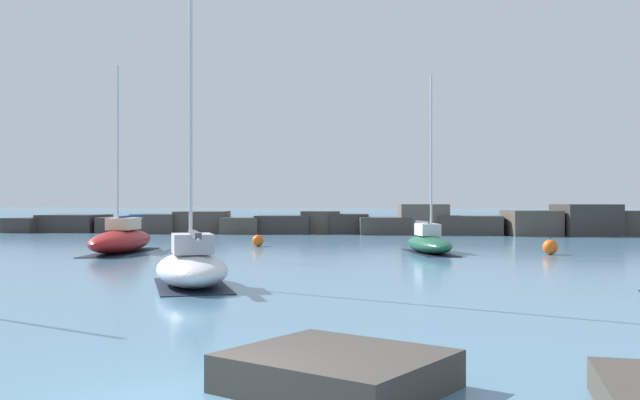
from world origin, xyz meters
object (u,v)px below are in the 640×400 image
object	(u,v)px
sailboat_moored_1	(429,242)
sailboat_moored_3	(122,239)
sailboat_moored_5	(192,266)
mooring_buoy_orange_near	(550,247)
mooring_buoy_far_side	(258,241)

from	to	relation	value
sailboat_moored_1	sailboat_moored_3	world-z (taller)	sailboat_moored_3
sailboat_moored_5	mooring_buoy_orange_near	size ratio (longest dim) A/B	10.59
sailboat_moored_3	mooring_buoy_far_side	world-z (taller)	sailboat_moored_3
sailboat_moored_3	sailboat_moored_5	size ratio (longest dim) A/B	0.96
sailboat_moored_1	mooring_buoy_far_side	bearing A→B (deg)	157.85
sailboat_moored_3	sailboat_moored_5	distance (m)	16.59
sailboat_moored_1	mooring_buoy_far_side	world-z (taller)	sailboat_moored_1
sailboat_moored_5	sailboat_moored_3	bearing A→B (deg)	121.33
sailboat_moored_3	sailboat_moored_5	bearing A→B (deg)	-58.67
sailboat_moored_3	mooring_buoy_orange_near	xyz separation A→B (m)	(22.73, 1.80, -0.32)
sailboat_moored_1	mooring_buoy_orange_near	distance (m)	6.27
sailboat_moored_5	sailboat_moored_1	bearing A→B (deg)	64.17
sailboat_moored_3	sailboat_moored_5	xyz separation A→B (m)	(8.62, -14.17, -0.05)
sailboat_moored_3	mooring_buoy_far_side	bearing A→B (deg)	45.75
mooring_buoy_orange_near	sailboat_moored_1	bearing A→B (deg)	177.81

